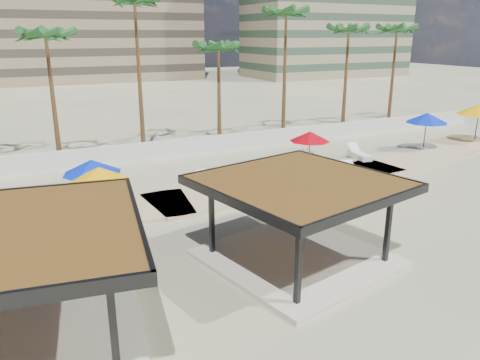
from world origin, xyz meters
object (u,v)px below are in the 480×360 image
object	(u,v)px
lounger_a	(208,183)
lounger_c	(319,160)
umbrella_c	(310,136)
lounger_d	(359,155)
lounger_b	(354,174)
pavilion_west	(8,278)
pavilion_central	(298,213)

from	to	relation	value
lounger_a	lounger_c	xyz separation A→B (m)	(8.33, 1.10, 0.03)
umbrella_c	lounger_c	xyz separation A→B (m)	(1.07, 0.32, -1.76)
lounger_d	lounger_c	bearing A→B (deg)	98.84
lounger_b	pavilion_west	bearing A→B (deg)	126.73
umbrella_c	lounger_d	bearing A→B (deg)	4.25
pavilion_central	lounger_d	world-z (taller)	pavilion_central
pavilion_west	lounger_a	distance (m)	14.61
lounger_b	lounger_d	world-z (taller)	lounger_d
umbrella_c	lounger_b	bearing A→B (deg)	-70.55
pavilion_central	pavilion_west	bearing A→B (deg)	173.67
pavilion_central	lounger_b	distance (m)	11.38
pavilion_west	lounger_c	xyz separation A→B (m)	(18.37, 11.57, -1.73)
pavilion_central	lounger_a	xyz separation A→B (m)	(0.32, 9.51, -1.58)
lounger_a	lounger_b	world-z (taller)	lounger_b
lounger_a	lounger_d	world-z (taller)	lounger_d
lounger_b	lounger_c	size ratio (longest dim) A/B	0.92
lounger_d	umbrella_c	bearing A→B (deg)	103.06
pavilion_central	umbrella_c	size ratio (longest dim) A/B	2.70
lounger_a	lounger_d	size ratio (longest dim) A/B	0.84
lounger_a	lounger_d	bearing A→B (deg)	-88.20
lounger_c	lounger_d	distance (m)	3.30
lounger_c	pavilion_central	bearing A→B (deg)	121.37
umbrella_c	lounger_c	size ratio (longest dim) A/B	1.17
umbrella_c	lounger_c	world-z (taller)	umbrella_c
umbrella_c	lounger_b	size ratio (longest dim) A/B	1.28
pavilion_central	lounger_a	size ratio (longest dim) A/B	3.85
pavilion_central	umbrella_c	xyz separation A→B (m)	(7.58, 10.28, 0.21)
lounger_a	lounger_b	size ratio (longest dim) A/B	0.90
umbrella_c	lounger_a	size ratio (longest dim) A/B	1.42
pavilion_west	lounger_c	distance (m)	21.77
pavilion_central	lounger_d	bearing A→B (deg)	29.61
umbrella_c	lounger_d	xyz separation A→B (m)	(4.37, 0.32, -1.76)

